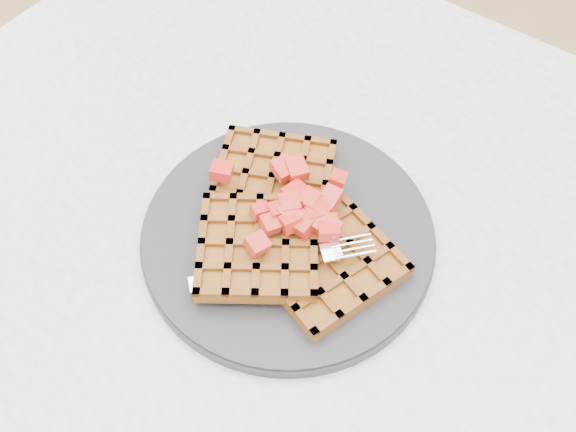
{
  "coord_description": "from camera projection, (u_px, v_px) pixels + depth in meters",
  "views": [
    {
      "loc": [
        0.08,
        -0.3,
        1.28
      ],
      "look_at": [
        -0.12,
        -0.02,
        0.79
      ],
      "focal_mm": 40.0,
      "sensor_mm": 36.0,
      "label": 1
    }
  ],
  "objects": [
    {
      "name": "table",
      "position": [
        388.0,
        336.0,
        0.7
      ],
      "size": [
        1.2,
        0.8,
        0.75
      ],
      "color": "white",
      "rests_on": "ground"
    },
    {
      "name": "plate",
      "position": [
        288.0,
        235.0,
        0.63
      ],
      "size": [
        0.29,
        0.29,
        0.02
      ],
      "primitive_type": "cylinder",
      "color": "black",
      "rests_on": "table"
    },
    {
      "name": "waffles",
      "position": [
        286.0,
        226.0,
        0.61
      ],
      "size": [
        0.24,
        0.23,
        0.03
      ],
      "color": "#92581E",
      "rests_on": "plate"
    },
    {
      "name": "strawberry_pile",
      "position": [
        288.0,
        207.0,
        0.59
      ],
      "size": [
        0.15,
        0.15,
        0.02
      ],
      "primitive_type": null,
      "color": "#A6100C",
      "rests_on": "waffles"
    },
    {
      "name": "fork",
      "position": [
        295.0,
        269.0,
        0.59
      ],
      "size": [
        0.14,
        0.15,
        0.02
      ],
      "primitive_type": null,
      "rotation": [
        0.0,
        0.0,
        -0.73
      ],
      "color": "silver",
      "rests_on": "plate"
    }
  ]
}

